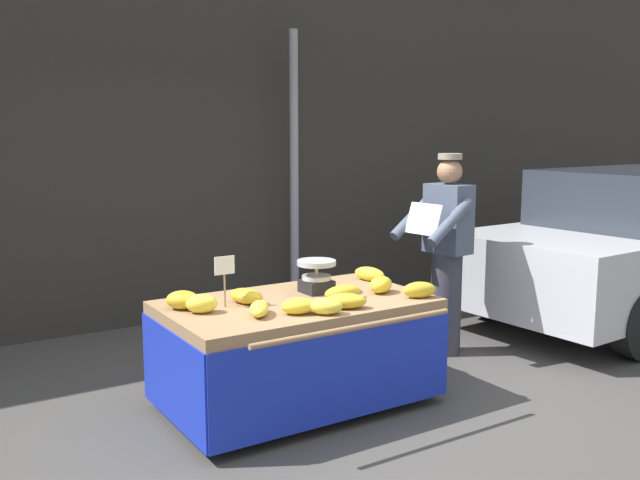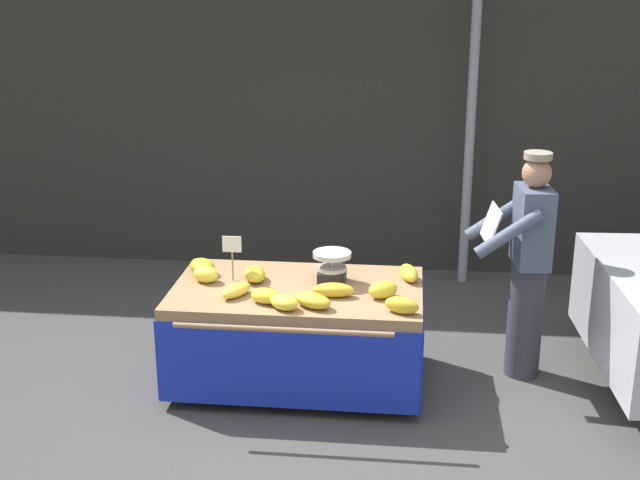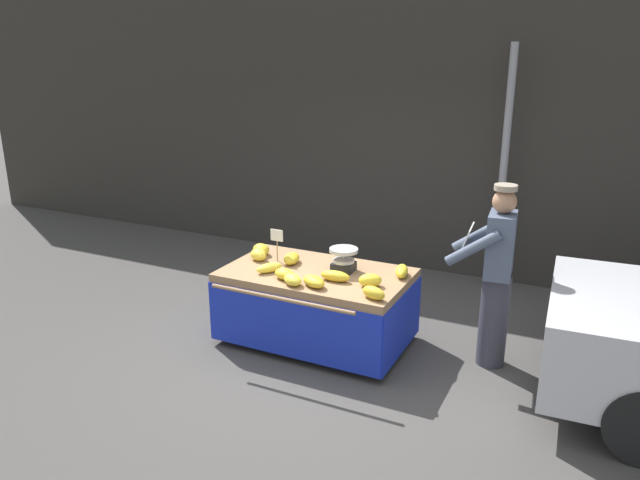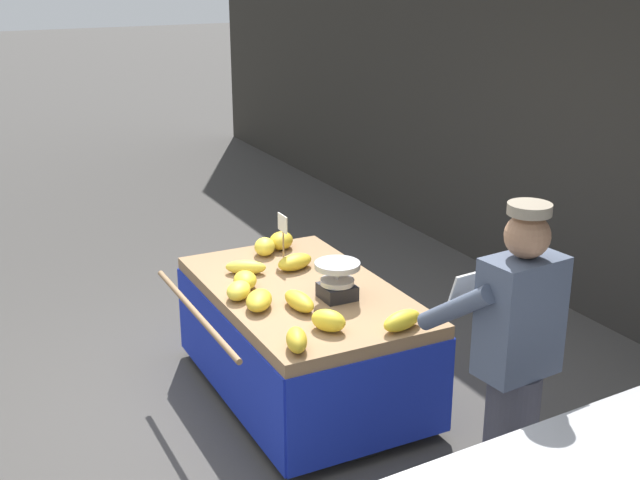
% 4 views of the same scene
% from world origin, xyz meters
% --- Properties ---
extents(ground_plane, '(60.00, 60.00, 0.00)m').
position_xyz_m(ground_plane, '(0.00, 0.00, 0.00)').
color(ground_plane, '#423F3D').
extents(back_wall, '(16.00, 0.24, 3.90)m').
position_xyz_m(back_wall, '(0.00, 3.13, 1.95)').
color(back_wall, '#2D2B26').
rests_on(back_wall, ground).
extents(street_pole, '(0.09, 0.09, 2.92)m').
position_xyz_m(street_pole, '(1.21, 2.73, 1.46)').
color(street_pole, gray).
rests_on(street_pole, ground).
extents(banana_cart, '(1.82, 1.28, 0.75)m').
position_xyz_m(banana_cart, '(-0.11, 0.44, 0.55)').
color(banana_cart, '#93704C').
rests_on(banana_cart, ground).
extents(weighing_scale, '(0.28, 0.28, 0.23)m').
position_xyz_m(weighing_scale, '(0.13, 0.56, 0.87)').
color(weighing_scale, black).
rests_on(weighing_scale, banana_cart).
extents(price_sign, '(0.14, 0.01, 0.34)m').
position_xyz_m(price_sign, '(-0.60, 0.53, 1.00)').
color(price_sign, '#997A51').
rests_on(price_sign, banana_cart).
extents(banana_bunch_0, '(0.24, 0.22, 0.12)m').
position_xyz_m(banana_bunch_0, '(-0.79, 0.47, 0.81)').
color(banana_bunch_0, yellow).
rests_on(banana_bunch_0, banana_cart).
extents(banana_bunch_1, '(0.26, 0.24, 0.10)m').
position_xyz_m(banana_bunch_1, '(-0.15, 0.02, 0.81)').
color(banana_bunch_1, yellow).
rests_on(banana_bunch_1, banana_cart).
extents(banana_bunch_2, '(0.27, 0.27, 0.12)m').
position_xyz_m(banana_bunch_2, '(-0.86, 0.63, 0.81)').
color(banana_bunch_2, gold).
rests_on(banana_bunch_2, banana_cart).
extents(banana_bunch_3, '(0.26, 0.21, 0.10)m').
position_xyz_m(banana_bunch_3, '(-0.29, 0.12, 0.81)').
color(banana_bunch_3, yellow).
rests_on(banana_bunch_3, banana_cart).
extents(banana_bunch_4, '(0.29, 0.14, 0.10)m').
position_xyz_m(banana_bunch_4, '(0.16, 0.29, 0.80)').
color(banana_bunch_4, gold).
rests_on(banana_bunch_4, banana_cart).
extents(banana_bunch_5, '(0.24, 0.29, 0.09)m').
position_xyz_m(banana_bunch_5, '(-0.52, 0.22, 0.80)').
color(banana_bunch_5, yellow).
rests_on(banana_bunch_5, banana_cart).
extents(banana_bunch_6, '(0.26, 0.19, 0.11)m').
position_xyz_m(banana_bunch_6, '(0.64, 0.04, 0.81)').
color(banana_bunch_6, gold).
rests_on(banana_bunch_6, banana_cart).
extents(banana_bunch_7, '(0.23, 0.31, 0.10)m').
position_xyz_m(banana_bunch_7, '(-0.44, 0.54, 0.80)').
color(banana_bunch_7, gold).
rests_on(banana_bunch_7, banana_cart).
extents(banana_bunch_8, '(0.26, 0.23, 0.12)m').
position_xyz_m(banana_bunch_8, '(0.51, 0.30, 0.81)').
color(banana_bunch_8, yellow).
rests_on(banana_bunch_8, banana_cart).
extents(banana_bunch_9, '(0.19, 0.29, 0.11)m').
position_xyz_m(banana_bunch_9, '(0.68, 0.68, 0.81)').
color(banana_bunch_9, yellow).
rests_on(banana_bunch_9, banana_cart).
extents(banana_bunch_10, '(0.32, 0.27, 0.10)m').
position_xyz_m(banana_bunch_10, '(0.04, 0.08, 0.80)').
color(banana_bunch_10, gold).
rests_on(banana_bunch_10, banana_cart).
extents(vendor_person, '(0.61, 0.56, 1.71)m').
position_xyz_m(vendor_person, '(1.54, 0.76, 0.87)').
color(vendor_person, '#383842').
rests_on(vendor_person, ground).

